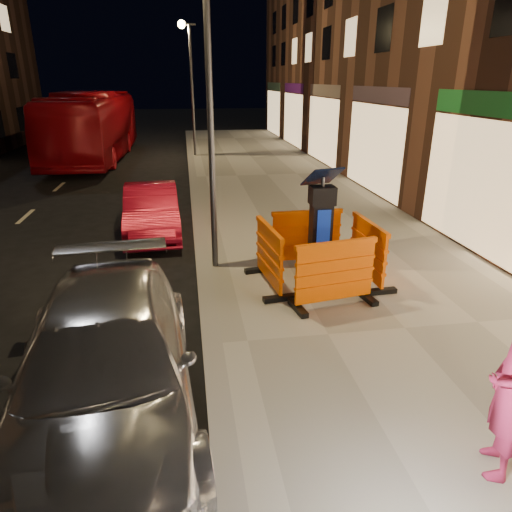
{
  "coord_description": "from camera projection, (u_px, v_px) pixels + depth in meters",
  "views": [
    {
      "loc": [
        -0.24,
        -5.8,
        3.78
      ],
      "look_at": [
        0.8,
        1.0,
        1.1
      ],
      "focal_mm": 32.0,
      "sensor_mm": 36.0,
      "label": 1
    }
  ],
  "objects": [
    {
      "name": "barrier_back",
      "position": [
        306.0,
        238.0,
        9.39
      ],
      "size": [
        1.5,
        0.66,
        1.16
      ],
      "primitive_type": "cube",
      "rotation": [
        0.0,
        0.0,
        0.03
      ],
      "color": "#EC5600",
      "rests_on": "sidewalk"
    },
    {
      "name": "parking_kiosk",
      "position": [
        320.0,
        230.0,
        8.35
      ],
      "size": [
        0.71,
        0.71,
        2.08
      ],
      "primitive_type": "cube",
      "rotation": [
        0.0,
        0.0,
        0.08
      ],
      "color": "black",
      "rests_on": "sidewalk"
    },
    {
      "name": "bus_doubledecker",
      "position": [
        98.0,
        159.0,
        23.04
      ],
      "size": [
        2.93,
        11.65,
        3.23
      ],
      "primitive_type": "imported",
      "rotation": [
        0.0,
        0.0,
        -0.02
      ],
      "color": "maroon",
      "rests_on": "ground"
    },
    {
      "name": "barrier_kerbside",
      "position": [
        269.0,
        257.0,
        8.38
      ],
      "size": [
        0.78,
        1.55,
        1.16
      ],
      "primitive_type": "cube",
      "rotation": [
        0.0,
        0.0,
        1.69
      ],
      "color": "#EC5600",
      "rests_on": "sidewalk"
    },
    {
      "name": "sidewalk",
      "position": [
        404.0,
        332.0,
        7.14
      ],
      "size": [
        6.0,
        60.0,
        0.15
      ],
      "primitive_type": "cube",
      "color": "gray",
      "rests_on": "ground"
    },
    {
      "name": "car_red",
      "position": [
        154.0,
        233.0,
        11.95
      ],
      "size": [
        1.55,
        3.86,
        1.25
      ],
      "primitive_type": "imported",
      "rotation": [
        0.0,
        0.0,
        0.06
      ],
      "color": "#A50E26",
      "rests_on": "ground"
    },
    {
      "name": "ground_plane",
      "position": [
        213.0,
        352.0,
        6.75
      ],
      "size": [
        120.0,
        120.0,
        0.0
      ],
      "primitive_type": "plane",
      "color": "black",
      "rests_on": "ground"
    },
    {
      "name": "car_silver",
      "position": [
        113.0,
        414.0,
        5.51
      ],
      "size": [
        2.41,
        5.08,
        1.43
      ],
      "primitive_type": "imported",
      "rotation": [
        0.0,
        0.0,
        0.08
      ],
      "color": "silver",
      "rests_on": "ground"
    },
    {
      "name": "barrier_bldgside",
      "position": [
        368.0,
        251.0,
        8.65
      ],
      "size": [
        0.68,
        1.51,
        1.16
      ],
      "primitive_type": "cube",
      "rotation": [
        0.0,
        0.0,
        1.62
      ],
      "color": "#EC5600",
      "rests_on": "sidewalk"
    },
    {
      "name": "barrier_front",
      "position": [
        335.0,
        274.0,
        7.64
      ],
      "size": [
        1.57,
        0.86,
        1.16
      ],
      "primitive_type": "cube",
      "rotation": [
        0.0,
        0.0,
        0.17
      ],
      "color": "#EC5600",
      "rests_on": "sidewalk"
    },
    {
      "name": "kerb",
      "position": [
        213.0,
        348.0,
        6.72
      ],
      "size": [
        0.3,
        60.0,
        0.15
      ],
      "primitive_type": "cube",
      "color": "slate",
      "rests_on": "ground"
    },
    {
      "name": "street_lamp_far",
      "position": [
        192.0,
        93.0,
        22.23
      ],
      "size": [
        0.12,
        0.12,
        6.0
      ],
      "primitive_type": "cylinder",
      "color": "#3F3F44",
      "rests_on": "sidewalk"
    },
    {
      "name": "street_lamp_mid",
      "position": [
        210.0,
        115.0,
        8.41
      ],
      "size": [
        0.12,
        0.12,
        6.0
      ],
      "primitive_type": "cylinder",
      "color": "#3F3F44",
      "rests_on": "sidewalk"
    }
  ]
}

